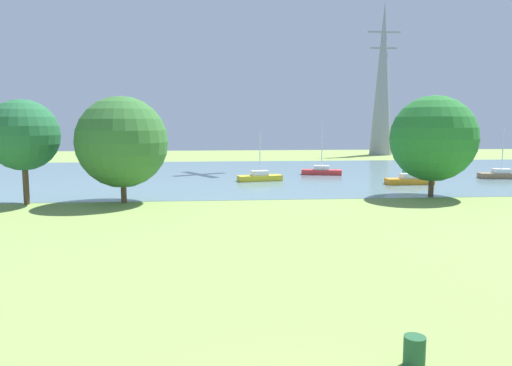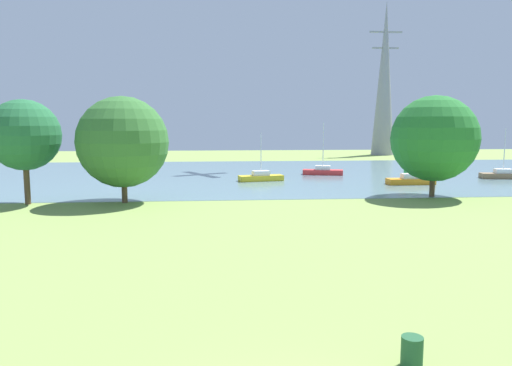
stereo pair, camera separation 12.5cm
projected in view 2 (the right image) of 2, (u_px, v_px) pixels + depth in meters
The scene contains 13 objects.
ground_plane at pixel (241, 220), 31.12m from camera, with size 160.00×160.00×0.00m, color #7F994C.
litter_bin at pixel (412, 352), 12.36m from camera, with size 0.56×0.56×0.80m, color #1E512D.
water_surface at pixel (229, 174), 58.81m from camera, with size 140.00×40.00×0.02m, color slate.
sailboat_green at pixel (425, 171), 58.30m from camera, with size 4.97×2.23×7.80m.
sailboat_brown at pixel (503, 175), 54.22m from camera, with size 4.98×2.26×5.69m.
sailboat_white at pixel (109, 168), 62.92m from camera, with size 5.03×2.79×5.67m.
sailboat_orange at pixel (411, 180), 49.09m from camera, with size 4.81×1.54×6.94m.
sailboat_red at pixel (323, 171), 58.29m from camera, with size 5.02×2.56×6.29m.
sailboat_yellow at pixel (261, 177), 52.06m from camera, with size 5.01×2.48×5.17m.
tree_east_far at pixel (24, 135), 36.58m from camera, with size 5.41×5.41×8.05m.
tree_east_near at pixel (123, 142), 37.45m from camera, with size 7.11×7.11×8.33m.
tree_west_far at pixel (434, 139), 40.36m from camera, with size 7.21×7.21×8.56m.
electricity_pylon at pixel (384, 79), 93.31m from camera, with size 6.40×4.40×29.52m.
Camera 2 is at (-1.51, -8.56, 6.24)m, focal length 33.74 mm.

